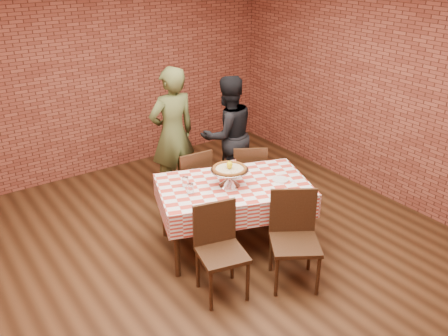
% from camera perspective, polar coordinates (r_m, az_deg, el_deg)
% --- Properties ---
extents(ground, '(6.00, 6.00, 0.00)m').
position_cam_1_polar(ground, '(5.16, -0.99, -11.79)').
color(ground, black).
rests_on(ground, ground).
extents(back_wall, '(5.50, 0.00, 5.50)m').
position_cam_1_polar(back_wall, '(7.03, -15.18, 10.64)').
color(back_wall, brown).
rests_on(back_wall, ground).
extents(table, '(1.78, 1.40, 0.75)m').
position_cam_1_polar(table, '(5.35, 1.10, -5.54)').
color(table, '#3A2414').
rests_on(table, ground).
extents(tablecloth, '(1.82, 1.44, 0.27)m').
position_cam_1_polar(tablecloth, '(5.22, 1.12, -3.18)').
color(tablecloth, '#C63D2C').
rests_on(tablecloth, table).
extents(pizza_stand, '(0.43, 0.43, 0.18)m').
position_cam_1_polar(pizza_stand, '(5.10, 0.64, -1.10)').
color(pizza_stand, silver).
rests_on(pizza_stand, tablecloth).
extents(pizza, '(0.38, 0.38, 0.03)m').
position_cam_1_polar(pizza, '(5.06, 0.65, -0.13)').
color(pizza, beige).
rests_on(pizza, pizza_stand).
extents(lemon, '(0.07, 0.07, 0.08)m').
position_cam_1_polar(lemon, '(5.04, 0.65, 0.35)').
color(lemon, yellow).
rests_on(lemon, pizza).
extents(water_glass_left, '(0.09, 0.09, 0.11)m').
position_cam_1_polar(water_glass_left, '(4.96, -3.95, -2.44)').
color(water_glass_left, white).
rests_on(water_glass_left, tablecloth).
extents(water_glass_right, '(0.09, 0.09, 0.11)m').
position_cam_1_polar(water_glass_right, '(5.10, -4.52, -1.62)').
color(water_glass_right, white).
rests_on(water_glass_right, tablecloth).
extents(side_plate, '(0.22, 0.22, 0.01)m').
position_cam_1_polar(side_plate, '(5.28, 6.59, -1.35)').
color(side_plate, white).
rests_on(side_plate, tablecloth).
extents(sweetener_packet_a, '(0.06, 0.05, 0.00)m').
position_cam_1_polar(sweetener_packet_a, '(5.23, 8.04, -1.75)').
color(sweetener_packet_a, white).
rests_on(sweetener_packet_a, tablecloth).
extents(sweetener_packet_b, '(0.06, 0.06, 0.00)m').
position_cam_1_polar(sweetener_packet_b, '(5.27, 7.95, -1.50)').
color(sweetener_packet_b, white).
rests_on(sweetener_packet_b, tablecloth).
extents(condiment_caddy, '(0.11, 0.10, 0.14)m').
position_cam_1_polar(condiment_caddy, '(5.44, 0.72, 0.40)').
color(condiment_caddy, silver).
rests_on(condiment_caddy, tablecloth).
extents(chair_near_left, '(0.51, 0.51, 0.90)m').
position_cam_1_polar(chair_near_left, '(4.60, -0.22, -10.02)').
color(chair_near_left, '#3A2414').
rests_on(chair_near_left, ground).
extents(chair_near_right, '(0.63, 0.63, 0.94)m').
position_cam_1_polar(chair_near_right, '(4.78, 8.29, -8.57)').
color(chair_near_right, '#3A2414').
rests_on(chair_near_right, ground).
extents(chair_far_left, '(0.44, 0.44, 0.89)m').
position_cam_1_polar(chair_far_left, '(5.91, -4.04, -1.66)').
color(chair_far_left, '#3A2414').
rests_on(chair_far_left, ground).
extents(chair_far_right, '(0.55, 0.55, 0.88)m').
position_cam_1_polar(chair_far_right, '(6.08, 2.83, -0.88)').
color(chair_far_right, '#3A2414').
rests_on(chair_far_right, ground).
extents(diner_olive, '(0.63, 0.41, 1.73)m').
position_cam_1_polar(diner_olive, '(6.24, -6.00, 3.97)').
color(diner_olive, '#4A5229').
rests_on(diner_olive, ground).
extents(diner_black, '(0.81, 0.66, 1.57)m').
position_cam_1_polar(diner_black, '(6.40, 0.44, 3.88)').
color(diner_black, black).
rests_on(diner_black, ground).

